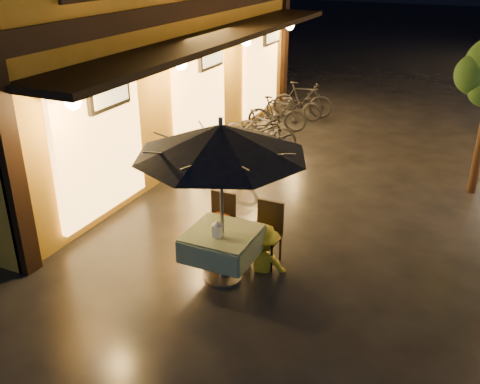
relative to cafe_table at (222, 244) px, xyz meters
The scene contains 14 objects.
ground 0.99m from the cafe_table, 24.05° to the left, with size 90.00×90.00×0.00m, color black.
cafe_table is the anchor object (origin of this frame).
patio_umbrella 1.56m from the cafe_table, 90.00° to the left, with size 2.38×2.38×2.46m.
cafe_chair_left 0.84m from the cafe_table, 118.51° to the left, with size 0.42×0.42×0.97m.
cafe_chair_right 0.84m from the cafe_table, 61.49° to the left, with size 0.42×0.42×0.97m.
table_lantern 0.36m from the cafe_table, 90.00° to the right, with size 0.16×0.16×0.25m.
person_orange 0.71m from the cafe_table, 121.52° to the left, with size 0.70×0.54×1.43m, color #DD5B17.
person_yellow 0.68m from the cafe_table, 50.25° to the left, with size 0.89×0.51×1.38m, color yellow.
bicycle_0 3.69m from the cafe_table, 114.58° to the left, with size 0.56×1.61×0.85m, color black.
bicycle_1 5.78m from the cafe_table, 107.38° to the left, with size 0.42×1.49×0.90m, color black.
bicycle_2 5.61m from the cafe_table, 107.48° to the left, with size 0.64×1.83×0.96m, color black.
bicycle_3 7.08m from the cafe_table, 104.86° to the left, with size 0.44×1.56×0.94m, color black.
bicycle_4 8.23m from the cafe_table, 102.41° to the left, with size 0.56×1.61×0.85m, color black.
bicycle_5 8.50m from the cafe_table, 101.00° to the left, with size 0.48×1.70×1.02m, color black.
Camera 1 is at (2.29, -6.25, 4.44)m, focal length 40.00 mm.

